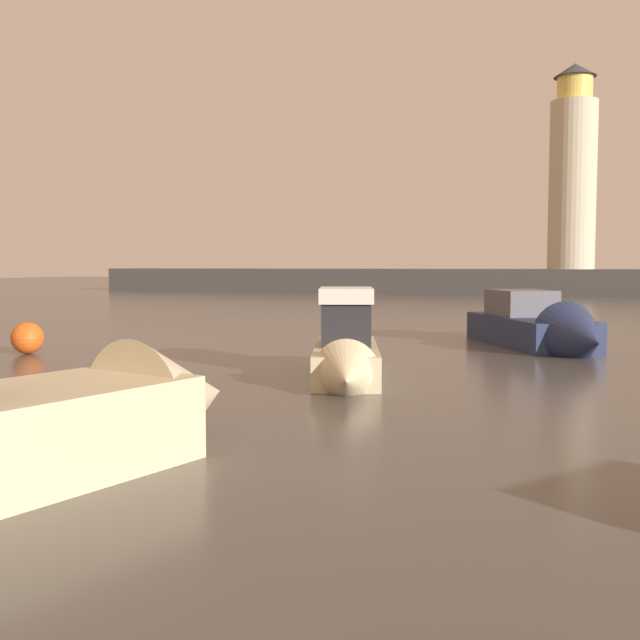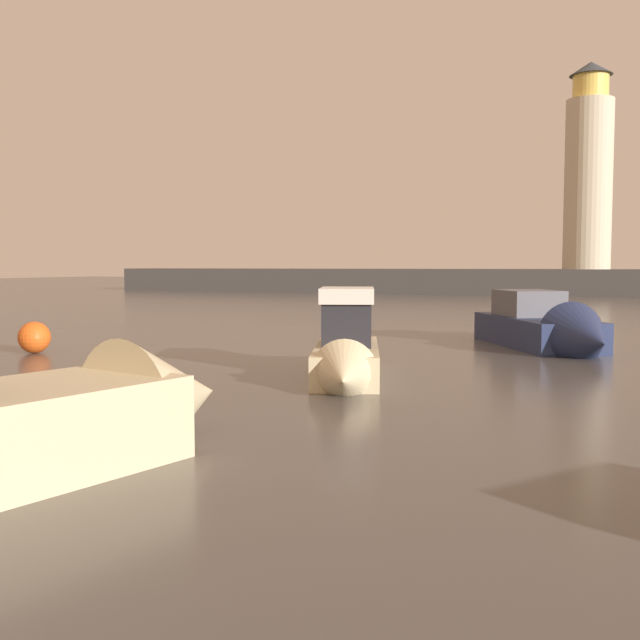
{
  "view_description": "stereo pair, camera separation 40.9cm",
  "coord_description": "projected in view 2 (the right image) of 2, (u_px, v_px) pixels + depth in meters",
  "views": [
    {
      "loc": [
        4.92,
        -0.81,
        2.65
      ],
      "look_at": [
        -0.91,
        15.18,
        1.4
      ],
      "focal_mm": 42.25,
      "sensor_mm": 36.0,
      "label": 1
    },
    {
      "loc": [
        5.3,
        -0.66,
        2.65
      ],
      "look_at": [
        -0.91,
        15.18,
        1.4
      ],
      "focal_mm": 42.25,
      "sensor_mm": 36.0,
      "label": 2
    }
  ],
  "objects": [
    {
      "name": "lighthouse",
      "position": [
        588.0,
        172.0,
        65.23
      ],
      "size": [
        4.02,
        4.02,
        17.8
      ],
      "color": "beige",
      "rests_on": "breakwater"
    },
    {
      "name": "mooring_buoy",
      "position": [
        34.0,
        337.0,
        22.61
      ],
      "size": [
        0.95,
        0.95,
        0.95
      ],
      "primitive_type": "sphere",
      "color": "#EA5919",
      "rests_on": "ground_plane"
    },
    {
      "name": "motorboat_1",
      "position": [
        346.0,
        351.0,
        17.15
      ],
      "size": [
        3.13,
        5.86,
        2.4
      ],
      "color": "beige",
      "rests_on": "ground_plane"
    },
    {
      "name": "motorboat_0",
      "position": [
        7.0,
        420.0,
        9.21
      ],
      "size": [
        3.84,
        7.87,
        2.76
      ],
      "color": "beige",
      "rests_on": "ground_plane"
    },
    {
      "name": "breakwater",
      "position": [
        551.0,
        282.0,
        66.99
      ],
      "size": [
        87.12,
        5.49,
        2.29
      ],
      "primitive_type": "cube",
      "color": "#423F3D",
      "rests_on": "ground_plane"
    },
    {
      "name": "motorboat_3",
      "position": [
        552.0,
        330.0,
        23.43
      ],
      "size": [
        5.43,
        7.46,
        2.35
      ],
      "color": "#1E284C",
      "rests_on": "ground_plane"
    },
    {
      "name": "ground_plane",
      "position": [
        491.0,
        322.0,
        34.91
      ],
      "size": [
        220.0,
        220.0,
        0.0
      ],
      "primitive_type": "plane",
      "color": "#4C4742"
    }
  ]
}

